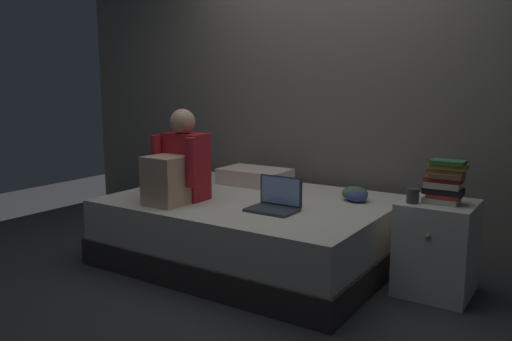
# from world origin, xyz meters

# --- Properties ---
(ground_plane) EXTENTS (8.00, 8.00, 0.00)m
(ground_plane) POSITION_xyz_m (0.00, 0.00, 0.00)
(ground_plane) COLOR #2D2D33
(wall_back) EXTENTS (5.60, 0.10, 2.70)m
(wall_back) POSITION_xyz_m (0.00, 1.20, 1.35)
(wall_back) COLOR slate
(wall_back) RESTS_ON ground_plane
(bed) EXTENTS (2.00, 1.50, 0.48)m
(bed) POSITION_xyz_m (-0.20, 0.30, 0.24)
(bed) COLOR #332D2B
(bed) RESTS_ON ground_plane
(nightstand) EXTENTS (0.44, 0.46, 0.59)m
(nightstand) POSITION_xyz_m (1.10, 0.43, 0.29)
(nightstand) COLOR beige
(nightstand) RESTS_ON ground_plane
(person_sitting) EXTENTS (0.39, 0.44, 0.66)m
(person_sitting) POSITION_xyz_m (-0.58, -0.07, 0.73)
(person_sitting) COLOR #B21E28
(person_sitting) RESTS_ON bed
(laptop) EXTENTS (0.32, 0.23, 0.22)m
(laptop) POSITION_xyz_m (0.13, 0.09, 0.53)
(laptop) COLOR #333842
(laptop) RESTS_ON bed
(pillow) EXTENTS (0.56, 0.36, 0.13)m
(pillow) POSITION_xyz_m (-0.47, 0.75, 0.54)
(pillow) COLOR beige
(pillow) RESTS_ON bed
(book_stack) EXTENTS (0.24, 0.16, 0.27)m
(book_stack) POSITION_xyz_m (1.13, 0.41, 0.72)
(book_stack) COLOR beige
(book_stack) RESTS_ON nightstand
(mug) EXTENTS (0.08, 0.08, 0.09)m
(mug) POSITION_xyz_m (0.97, 0.31, 0.63)
(mug) COLOR #3D3D42
(mug) RESTS_ON nightstand
(clothes_pile) EXTENTS (0.20, 0.18, 0.10)m
(clothes_pile) POSITION_xyz_m (0.47, 0.62, 0.53)
(clothes_pile) COLOR #4C6B56
(clothes_pile) RESTS_ON bed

